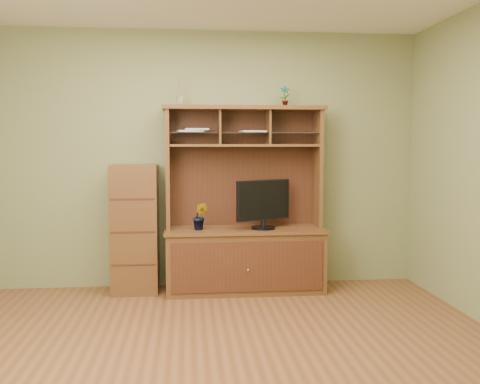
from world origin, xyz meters
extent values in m
cube|color=brown|center=(0.00, 0.00, -0.01)|extent=(4.50, 4.00, 0.02)
cube|color=olive|center=(0.00, 2.01, 1.35)|extent=(4.50, 0.02, 2.70)
cube|color=olive|center=(0.00, -2.01, 1.35)|extent=(4.50, 0.02, 2.70)
cube|color=#4D2D16|center=(0.37, 1.71, 0.31)|extent=(1.60, 0.55, 0.62)
cube|color=#311A0D|center=(0.37, 1.42, 0.31)|extent=(1.50, 0.01, 0.50)
sphere|color=silver|center=(0.37, 1.41, 0.28)|extent=(0.02, 0.02, 0.02)
cube|color=#4D2D16|center=(0.37, 1.71, 0.64)|extent=(1.64, 0.59, 0.03)
cube|color=#4D2D16|center=(-0.41, 1.80, 1.27)|extent=(0.04, 0.35, 1.25)
cube|color=#4D2D16|center=(1.15, 1.80, 1.27)|extent=(0.04, 0.35, 1.25)
cube|color=#311A0D|center=(0.37, 1.97, 1.27)|extent=(1.52, 0.02, 1.25)
cube|color=#4D2D16|center=(0.37, 1.80, 1.88)|extent=(1.66, 0.40, 0.04)
cube|color=#4D2D16|center=(0.37, 1.80, 1.50)|extent=(1.52, 0.32, 0.02)
cube|color=#4D2D16|center=(0.12, 1.80, 1.69)|extent=(0.02, 0.31, 0.35)
cube|color=#4D2D16|center=(0.62, 1.80, 1.69)|extent=(0.02, 0.31, 0.35)
cube|color=silver|center=(0.37, 1.79, 1.63)|extent=(1.50, 0.27, 0.01)
cylinder|color=black|center=(0.55, 1.65, 0.66)|extent=(0.24, 0.24, 0.02)
cylinder|color=black|center=(0.55, 1.65, 0.71)|extent=(0.05, 0.05, 0.08)
cube|color=black|center=(0.55, 1.65, 0.95)|extent=(0.58, 0.33, 0.41)
imported|color=#2E5C1F|center=(-0.09, 1.65, 0.79)|extent=(0.18, 0.15, 0.28)
imported|color=#315C20|center=(0.80, 1.80, 2.01)|extent=(0.12, 0.08, 0.22)
cylinder|color=silver|center=(-0.29, 1.80, 1.95)|extent=(0.06, 0.06, 0.10)
cylinder|color=olive|center=(-0.29, 1.80, 2.09)|extent=(0.04, 0.04, 0.18)
cube|color=#A7A7AB|center=(-0.19, 1.80, 1.64)|extent=(0.29, 0.24, 0.02)
cube|color=#A7A7AB|center=(-0.12, 1.80, 1.66)|extent=(0.25, 0.20, 0.02)
cube|color=#A7A7AB|center=(0.46, 1.80, 1.64)|extent=(0.28, 0.23, 0.02)
cube|color=#4D2D16|center=(-0.75, 1.77, 0.65)|extent=(0.47, 0.42, 1.30)
cube|color=#311A0D|center=(-0.75, 1.56, 0.33)|extent=(0.43, 0.01, 0.02)
cube|color=#311A0D|center=(-0.75, 1.56, 0.65)|extent=(0.43, 0.01, 0.01)
cube|color=#311A0D|center=(-0.75, 1.56, 0.98)|extent=(0.43, 0.01, 0.01)
camera|label=1|loc=(-0.21, -3.70, 1.50)|focal=40.00mm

